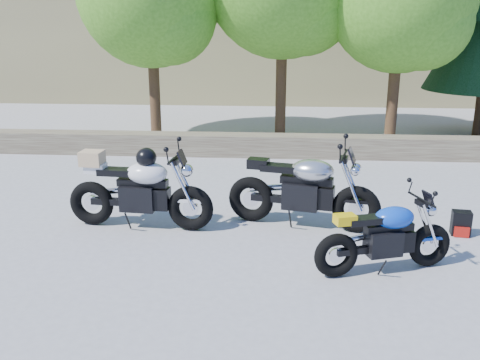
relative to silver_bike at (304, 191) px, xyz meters
name	(u,v)px	position (x,y,z in m)	size (l,w,h in m)	color
ground	(220,253)	(-1.16, -1.09, -0.57)	(90.00, 90.00, 0.00)	gray
stone_wall	(246,145)	(-1.16, 4.41, -0.32)	(22.00, 0.55, 0.50)	brown
tree_decid_right	(406,0)	(2.54, 5.84, 2.92)	(3.54, 3.54, 5.41)	#382314
silver_bike	(304,191)	(0.00, 0.00, 0.00)	(2.33, 0.84, 1.18)	black
white_bike	(139,189)	(-2.48, -0.22, 0.04)	(2.27, 0.72, 1.25)	black
blue_bike	(386,238)	(0.96, -1.47, -0.12)	(1.81, 0.78, 0.93)	black
backpack	(461,224)	(2.31, -0.18, -0.40)	(0.29, 0.26, 0.37)	black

